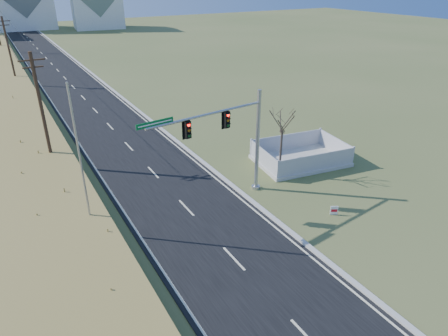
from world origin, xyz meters
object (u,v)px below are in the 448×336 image
(traffic_signal_mast, at_px, (236,137))
(open_sign, at_px, (334,210))
(flagpole, at_px, (84,179))
(fence_enclosure, at_px, (300,159))
(bare_tree, at_px, (283,120))

(traffic_signal_mast, xyz_separation_m, open_sign, (4.20, -5.16, -4.10))
(traffic_signal_mast, height_order, flagpole, flagpole)
(fence_enclosure, distance_m, flagpole, 17.53)
(traffic_signal_mast, relative_size, fence_enclosure, 1.18)
(flagpole, relative_size, bare_tree, 1.63)
(fence_enclosure, relative_size, flagpole, 0.84)
(open_sign, xyz_separation_m, flagpole, (-13.84, 5.67, 3.29))
(fence_enclosure, xyz_separation_m, bare_tree, (-2.93, -1.08, 4.18))
(traffic_signal_mast, xyz_separation_m, fence_enclosure, (7.50, 2.14, -4.12))
(fence_enclosure, bearing_deg, bare_tree, -151.91)
(flagpole, distance_m, bare_tree, 14.24)
(traffic_signal_mast, xyz_separation_m, bare_tree, (4.56, 1.05, 0.06))
(fence_enclosure, distance_m, bare_tree, 5.22)
(bare_tree, bearing_deg, fence_enclosure, 20.30)
(open_sign, xyz_separation_m, bare_tree, (0.37, 6.21, 4.16))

